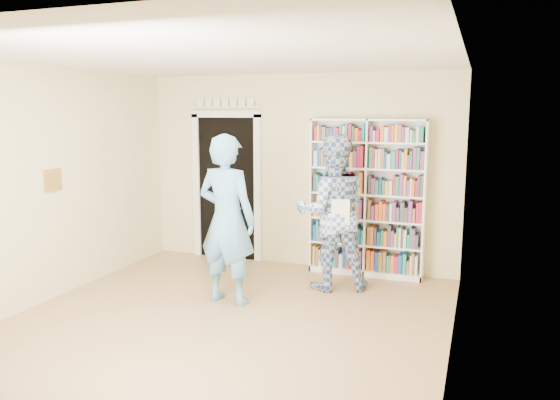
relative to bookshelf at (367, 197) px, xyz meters
name	(u,v)px	position (x,y,z in m)	size (l,w,h in m)	color
floor	(220,327)	(-1.03, -2.34, -1.06)	(5.00, 5.00, 0.00)	#AA7A52
ceiling	(215,57)	(-1.03, -2.34, 1.64)	(5.00, 5.00, 0.00)	white
wall_back	(298,171)	(-1.03, 0.16, 0.29)	(4.50, 4.50, 0.00)	beige
wall_left	(39,186)	(-3.28, -2.34, 0.29)	(5.00, 5.00, 0.00)	beige
wall_right	(456,211)	(1.22, -2.34, 0.29)	(5.00, 5.00, 0.00)	beige
bookshelf	(367,197)	(0.00, 0.00, 0.00)	(1.52, 0.29, 2.09)	white
doorway	(227,180)	(-2.13, 0.13, 0.12)	(1.10, 0.08, 2.43)	black
wall_art	(53,180)	(-3.26, -2.14, 0.34)	(0.03, 0.25, 0.25)	brown
man_blue	(227,220)	(-1.27, -1.64, -0.08)	(0.71, 0.47, 1.95)	#5C9BCC
man_plaid	(332,213)	(-0.28, -0.72, -0.10)	(0.93, 0.73, 1.92)	#34569F
paper_sheet	(340,212)	(-0.12, -0.99, -0.04)	(0.21, 0.01, 0.30)	white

